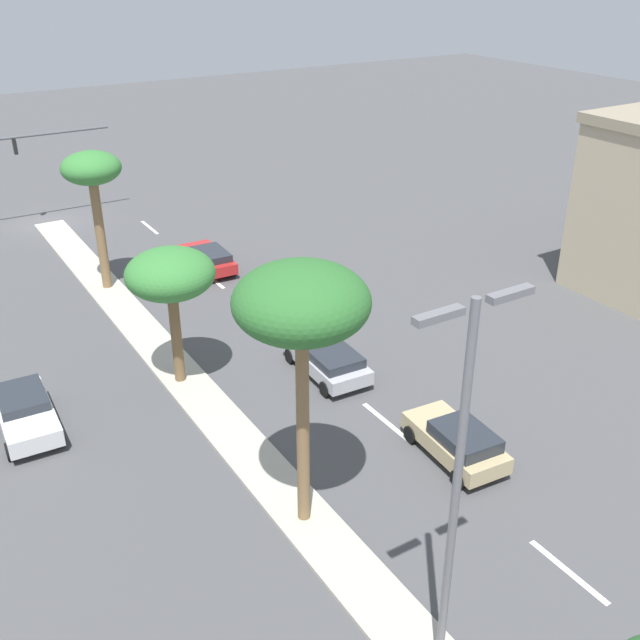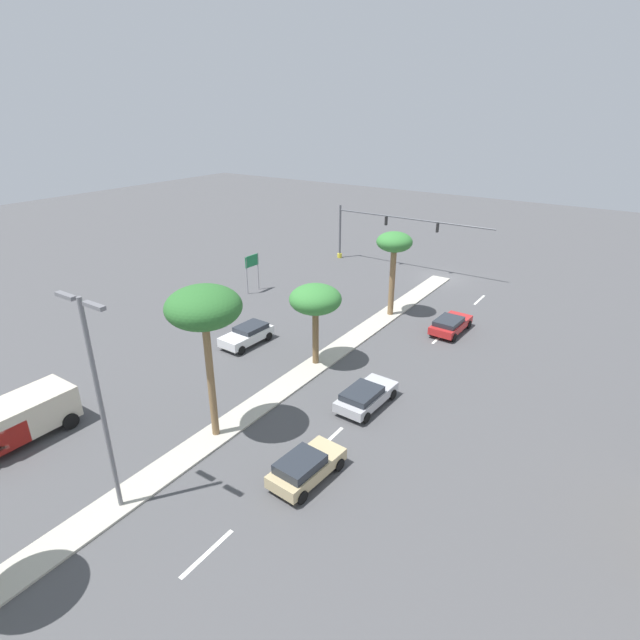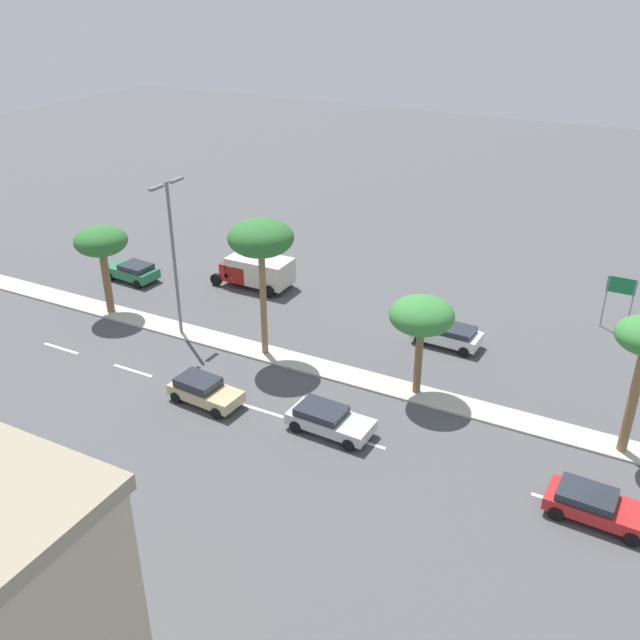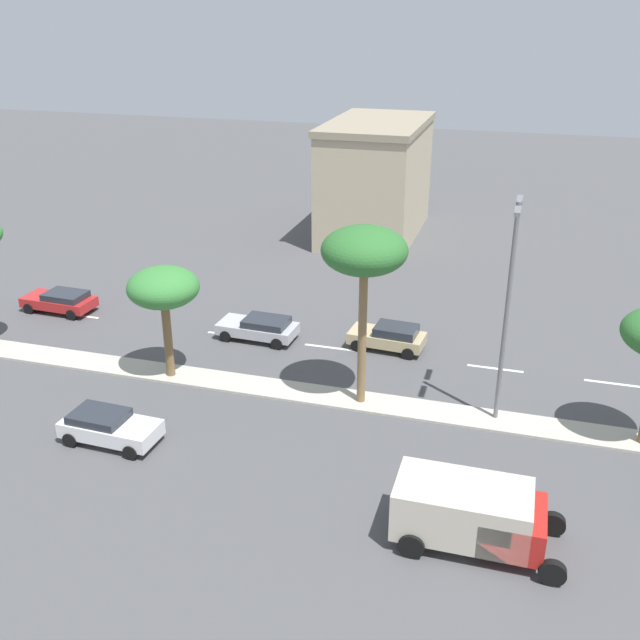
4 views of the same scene
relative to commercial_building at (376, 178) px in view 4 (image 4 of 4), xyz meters
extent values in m
plane|color=#4C4C4F|center=(26.56, 2.42, -4.43)|extent=(160.00, 160.00, 0.00)
cube|color=#B7B2A3|center=(26.56, 10.78, -4.37)|extent=(1.80, 75.28, 0.12)
cube|color=silver|center=(21.31, -13.28, -4.43)|extent=(0.20, 2.80, 0.01)
cube|color=silver|center=(21.31, -3.46, -4.43)|extent=(0.20, 2.80, 0.01)
cube|color=silver|center=(21.31, 2.27, -4.43)|extent=(0.20, 2.80, 0.01)
cube|color=silver|center=(21.31, 11.00, -4.43)|extent=(0.20, 2.80, 0.01)
cube|color=silver|center=(21.31, 16.69, -4.43)|extent=(0.20, 2.80, 0.01)
cube|color=tan|center=(0.00, 0.00, -0.27)|extent=(12.28, 6.76, 8.33)
cube|color=gray|center=(0.00, 0.00, 4.15)|extent=(12.58, 7.06, 0.50)
cylinder|color=brown|center=(26.73, -4.40, -2.29)|extent=(0.42, 0.42, 4.04)
ellipsoid|color=#387F38|center=(26.73, -4.40, 0.33)|extent=(3.44, 3.44, 1.89)
cylinder|color=olive|center=(26.59, 5.23, -0.99)|extent=(0.38, 0.38, 6.66)
ellipsoid|color=#2D6B2D|center=(26.59, 5.23, 3.00)|extent=(3.74, 3.74, 2.06)
cylinder|color=slate|center=(26.32, 11.34, 0.58)|extent=(0.20, 0.20, 9.79)
cube|color=slate|center=(25.42, 11.34, 5.33)|extent=(1.10, 0.24, 0.16)
cube|color=slate|center=(27.22, 11.34, 5.33)|extent=(1.10, 0.24, 0.16)
cube|color=#B2B2B7|center=(21.33, -1.86, -3.83)|extent=(2.07, 4.38, 0.57)
cube|color=#262B33|center=(21.35, -1.33, -3.35)|extent=(1.80, 2.44, 0.38)
cylinder|color=black|center=(22.17, -3.41, -4.11)|extent=(0.25, 0.65, 0.64)
cylinder|color=black|center=(20.37, -3.33, -4.11)|extent=(0.25, 0.65, 0.64)
cylinder|color=black|center=(22.29, -0.40, -4.11)|extent=(0.25, 0.65, 0.64)
cylinder|color=black|center=(20.49, -0.32, -4.11)|extent=(0.25, 0.65, 0.64)
cube|color=red|center=(21.00, -14.68, -3.83)|extent=(2.07, 4.36, 0.57)
cube|color=#262B33|center=(21.03, -14.14, -3.36)|extent=(1.80, 2.42, 0.37)
cylinder|color=black|center=(21.84, -16.21, -4.11)|extent=(0.25, 0.65, 0.64)
cylinder|color=black|center=(20.05, -16.14, -4.11)|extent=(0.25, 0.65, 0.64)
cylinder|color=black|center=(21.96, -13.22, -4.11)|extent=(0.25, 0.65, 0.64)
cylinder|color=black|center=(20.17, -13.14, -4.11)|extent=(0.25, 0.65, 0.64)
cube|color=silver|center=(32.74, -4.10, -3.79)|extent=(1.98, 4.20, 0.66)
cube|color=#262B33|center=(32.72, -4.61, -3.28)|extent=(1.72, 2.34, 0.35)
cylinder|color=black|center=(31.94, -2.62, -4.11)|extent=(0.25, 0.65, 0.64)
cylinder|color=black|center=(33.66, -2.69, -4.11)|extent=(0.25, 0.65, 0.64)
cylinder|color=black|center=(31.82, -5.51, -4.11)|extent=(0.25, 0.65, 0.64)
cylinder|color=black|center=(33.54, -5.58, -4.11)|extent=(0.25, 0.65, 0.64)
cube|color=tan|center=(20.57, 5.21, -3.81)|extent=(2.06, 4.11, 0.60)
cube|color=#262B33|center=(20.61, 5.71, -3.28)|extent=(1.75, 2.30, 0.46)
cylinder|color=black|center=(21.30, 3.76, -4.11)|extent=(0.27, 0.65, 0.64)
cylinder|color=black|center=(19.63, 3.88, -4.11)|extent=(0.27, 0.65, 0.64)
cylinder|color=black|center=(21.51, 6.54, -4.11)|extent=(0.27, 0.65, 0.64)
cylinder|color=black|center=(19.84, 6.67, -4.11)|extent=(0.27, 0.65, 0.64)
cube|color=#B21E19|center=(34.86, 12.39, -3.35)|extent=(2.48, 2.14, 1.27)
cube|color=beige|center=(34.86, 10.72, -3.08)|extent=(2.48, 4.56, 1.80)
cylinder|color=black|center=(33.62, 13.77, -3.98)|extent=(0.28, 0.90, 0.90)
cylinder|color=black|center=(36.10, 13.77, -3.98)|extent=(0.28, 0.90, 0.90)
cylinder|color=black|center=(33.62, 9.24, -3.98)|extent=(0.28, 0.90, 0.90)
cylinder|color=black|center=(36.10, 9.24, -3.98)|extent=(0.28, 0.90, 0.90)
camera|label=1|loc=(35.44, 20.54, 11.35)|focal=41.68mm
camera|label=2|loc=(9.47, 20.48, 11.91)|focal=28.04mm
camera|label=3|loc=(-4.56, -14.82, 16.54)|focal=39.34mm
camera|label=4|loc=(55.60, 11.77, 12.74)|focal=41.19mm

